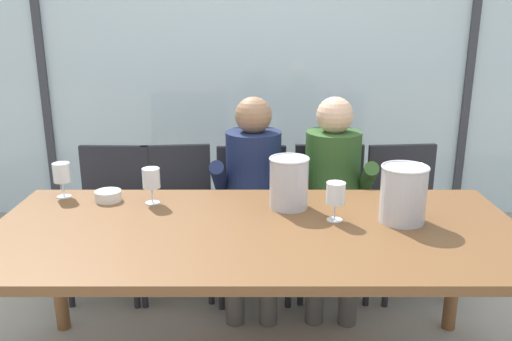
{
  "coord_description": "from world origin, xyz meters",
  "views": [
    {
      "loc": [
        0.0,
        -2.09,
        1.62
      ],
      "look_at": [
        0.0,
        0.35,
        0.9
      ],
      "focal_mm": 37.11,
      "sensor_mm": 36.0,
      "label": 1
    }
  ],
  "objects_px": {
    "chair_right_of_center": "(330,207)",
    "wine_glass_by_left_taster": "(62,174)",
    "chair_near_curtain": "(113,208)",
    "chair_center": "(252,209)",
    "tasting_bowl": "(108,196)",
    "wine_glass_near_bucket": "(336,195)",
    "ice_bucket_primary": "(289,182)",
    "ice_bucket_secondary": "(403,193)",
    "person_navy_polo": "(253,188)",
    "chair_near_window_right": "(405,207)",
    "wine_glass_center_pour": "(151,179)",
    "person_olive_shirt": "(333,188)",
    "dining_table": "(256,243)",
    "chair_left_of_center": "(177,207)"
  },
  "relations": [
    {
      "from": "chair_near_window_right",
      "to": "chair_center",
      "type": "bearing_deg",
      "value": 176.3
    },
    {
      "from": "chair_right_of_center",
      "to": "wine_glass_near_bucket",
      "type": "distance_m",
      "value": 0.92
    },
    {
      "from": "chair_near_window_right",
      "to": "person_navy_polo",
      "type": "xyz_separation_m",
      "value": [
        -0.92,
        -0.15,
        0.17
      ]
    },
    {
      "from": "chair_center",
      "to": "person_navy_polo",
      "type": "bearing_deg",
      "value": -90.33
    },
    {
      "from": "chair_near_curtain",
      "to": "chair_left_of_center",
      "type": "bearing_deg",
      "value": 4.27
    },
    {
      "from": "wine_glass_by_left_taster",
      "to": "chair_near_curtain",
      "type": "bearing_deg",
      "value": 79.85
    },
    {
      "from": "ice_bucket_primary",
      "to": "chair_center",
      "type": "bearing_deg",
      "value": 105.22
    },
    {
      "from": "chair_center",
      "to": "person_olive_shirt",
      "type": "height_order",
      "value": "person_olive_shirt"
    },
    {
      "from": "dining_table",
      "to": "person_olive_shirt",
      "type": "distance_m",
      "value": 0.89
    },
    {
      "from": "wine_glass_by_left_taster",
      "to": "wine_glass_near_bucket",
      "type": "relative_size",
      "value": 1.0
    },
    {
      "from": "chair_near_window_right",
      "to": "person_olive_shirt",
      "type": "height_order",
      "value": "person_olive_shirt"
    },
    {
      "from": "chair_near_window_right",
      "to": "wine_glass_near_bucket",
      "type": "bearing_deg",
      "value": -129.32
    },
    {
      "from": "dining_table",
      "to": "wine_glass_center_pour",
      "type": "relative_size",
      "value": 13.06
    },
    {
      "from": "ice_bucket_secondary",
      "to": "chair_near_window_right",
      "type": "bearing_deg",
      "value": 72.62
    },
    {
      "from": "chair_near_curtain",
      "to": "person_navy_polo",
      "type": "xyz_separation_m",
      "value": [
        0.85,
        -0.12,
        0.17
      ]
    },
    {
      "from": "wine_glass_near_bucket",
      "to": "dining_table",
      "type": "bearing_deg",
      "value": -166.2
    },
    {
      "from": "chair_left_of_center",
      "to": "wine_glass_near_bucket",
      "type": "bearing_deg",
      "value": -51.4
    },
    {
      "from": "person_olive_shirt",
      "to": "person_navy_polo",
      "type": "bearing_deg",
      "value": -174.57
    },
    {
      "from": "person_navy_polo",
      "to": "ice_bucket_primary",
      "type": "distance_m",
      "value": 0.59
    },
    {
      "from": "chair_center",
      "to": "tasting_bowl",
      "type": "distance_m",
      "value": 0.93
    },
    {
      "from": "chair_right_of_center",
      "to": "wine_glass_by_left_taster",
      "type": "distance_m",
      "value": 1.54
    },
    {
      "from": "ice_bucket_secondary",
      "to": "chair_center",
      "type": "bearing_deg",
      "value": 128.79
    },
    {
      "from": "tasting_bowl",
      "to": "wine_glass_near_bucket",
      "type": "distance_m",
      "value": 1.1
    },
    {
      "from": "chair_near_curtain",
      "to": "person_navy_polo",
      "type": "bearing_deg",
      "value": -6.43
    },
    {
      "from": "wine_glass_by_left_taster",
      "to": "wine_glass_center_pour",
      "type": "bearing_deg",
      "value": -11.3
    },
    {
      "from": "ice_bucket_primary",
      "to": "ice_bucket_secondary",
      "type": "bearing_deg",
      "value": -19.99
    },
    {
      "from": "person_navy_polo",
      "to": "wine_glass_center_pour",
      "type": "bearing_deg",
      "value": -134.07
    },
    {
      "from": "person_navy_polo",
      "to": "ice_bucket_primary",
      "type": "height_order",
      "value": "person_navy_polo"
    },
    {
      "from": "person_navy_polo",
      "to": "person_olive_shirt",
      "type": "xyz_separation_m",
      "value": [
        0.45,
        0.0,
        0.0
      ]
    },
    {
      "from": "chair_center",
      "to": "wine_glass_center_pour",
      "type": "xyz_separation_m",
      "value": [
        -0.48,
        -0.59,
        0.37
      ]
    },
    {
      "from": "chair_near_curtain",
      "to": "chair_center",
      "type": "distance_m",
      "value": 0.84
    },
    {
      "from": "wine_glass_by_left_taster",
      "to": "chair_left_of_center",
      "type": "bearing_deg",
      "value": 47.73
    },
    {
      "from": "ice_bucket_primary",
      "to": "wine_glass_near_bucket",
      "type": "height_order",
      "value": "ice_bucket_primary"
    },
    {
      "from": "chair_near_window_right",
      "to": "ice_bucket_secondary",
      "type": "height_order",
      "value": "ice_bucket_secondary"
    },
    {
      "from": "dining_table",
      "to": "chair_near_curtain",
      "type": "relative_size",
      "value": 2.64
    },
    {
      "from": "chair_left_of_center",
      "to": "wine_glass_center_pour",
      "type": "relative_size",
      "value": 4.95
    },
    {
      "from": "chair_left_of_center",
      "to": "person_navy_polo",
      "type": "height_order",
      "value": "person_navy_polo"
    },
    {
      "from": "chair_left_of_center",
      "to": "wine_glass_near_bucket",
      "type": "xyz_separation_m",
      "value": [
        0.82,
        -0.83,
        0.37
      ]
    },
    {
      "from": "chair_near_curtain",
      "to": "chair_left_of_center",
      "type": "distance_m",
      "value": 0.39
    },
    {
      "from": "chair_center",
      "to": "wine_glass_near_bucket",
      "type": "distance_m",
      "value": 0.96
    },
    {
      "from": "dining_table",
      "to": "chair_near_window_right",
      "type": "distance_m",
      "value": 1.31
    },
    {
      "from": "chair_center",
      "to": "tasting_bowl",
      "type": "bearing_deg",
      "value": -144.76
    },
    {
      "from": "dining_table",
      "to": "chair_center",
      "type": "height_order",
      "value": "chair_center"
    },
    {
      "from": "person_navy_polo",
      "to": "wine_glass_by_left_taster",
      "type": "xyz_separation_m",
      "value": [
        -0.94,
        -0.38,
        0.2
      ]
    },
    {
      "from": "chair_near_window_right",
      "to": "ice_bucket_secondary",
      "type": "relative_size",
      "value": 3.41
    },
    {
      "from": "person_olive_shirt",
      "to": "ice_bucket_secondary",
      "type": "xyz_separation_m",
      "value": [
        0.2,
        -0.71,
        0.21
      ]
    },
    {
      "from": "chair_right_of_center",
      "to": "tasting_bowl",
      "type": "xyz_separation_m",
      "value": [
        -1.17,
        -0.58,
        0.28
      ]
    },
    {
      "from": "person_navy_polo",
      "to": "wine_glass_center_pour",
      "type": "height_order",
      "value": "person_navy_polo"
    },
    {
      "from": "person_olive_shirt",
      "to": "tasting_bowl",
      "type": "bearing_deg",
      "value": -153.75
    },
    {
      "from": "person_olive_shirt",
      "to": "wine_glass_by_left_taster",
      "type": "height_order",
      "value": "person_olive_shirt"
    }
  ]
}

